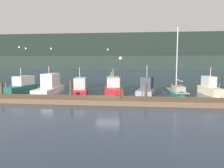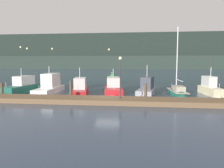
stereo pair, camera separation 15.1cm
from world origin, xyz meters
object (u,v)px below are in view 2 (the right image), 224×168
Objects in this scene: motorboat_berth_2 at (50,89)px; motorboat_berth_5 at (147,91)px; sailboat_berth_6 at (177,94)px; channel_buoy at (112,79)px; motorboat_berth_1 at (22,89)px; motorboat_berth_4 at (113,90)px; motorboat_berth_7 at (210,91)px; motorboat_berth_3 at (80,91)px; dock_lamppost at (120,70)px.

motorboat_berth_2 is 1.13× the size of motorboat_berth_5.
sailboat_berth_6 reaches higher than channel_buoy.
motorboat_berth_1 reaches higher than motorboat_berth_4.
motorboat_berth_2 is at bearing -2.16° from motorboat_berth_1.
motorboat_berth_2 reaches higher than motorboat_berth_7.
motorboat_berth_2 is at bearing -118.15° from channel_buoy.
motorboat_berth_3 reaches higher than motorboat_berth_1.
motorboat_berth_2 is at bearing -177.35° from motorboat_berth_5.
dock_lamppost is at bearing -136.53° from sailboat_berth_6.
motorboat_berth_4 is 1.88× the size of dock_lamppost.
motorboat_berth_5 reaches higher than motorboat_berth_4.
motorboat_berth_7 is 16.97m from channel_buoy.
motorboat_berth_3 is at bearing 136.83° from dock_lamppost.
motorboat_berth_3 is 0.98× the size of motorboat_berth_5.
motorboat_berth_5 is at bearing 1.50° from motorboat_berth_1.
motorboat_berth_2 is (3.75, -0.14, 0.07)m from motorboat_berth_1.
motorboat_berth_1 is 1.07× the size of motorboat_berth_3.
motorboat_berth_2 is 3.39× the size of channel_buoy.
sailboat_berth_6 is at bearing 1.24° from motorboat_berth_2.
dock_lamppost is at bearing -43.17° from motorboat_berth_3.
sailboat_berth_6 is (7.64, -0.90, -0.19)m from motorboat_berth_4.
channel_buoy is at bearing 116.33° from motorboat_berth_5.
motorboat_berth_7 is (11.45, -0.42, 0.10)m from motorboat_berth_4.
motorboat_berth_1 is at bearing -178.50° from motorboat_berth_5.
motorboat_berth_5 reaches higher than motorboat_berth_2.
motorboat_berth_5 is 7.34m from motorboat_berth_7.
motorboat_berth_4 is 7.70m from sailboat_berth_6.
channel_buoy is at bearing 79.56° from motorboat_berth_3.
motorboat_berth_5 is (4.12, -0.69, 0.04)m from motorboat_berth_4.
motorboat_berth_4 is (7.79, 1.24, -0.12)m from motorboat_berth_2.
sailboat_berth_6 is 4.37× the size of channel_buoy.
motorboat_berth_7 is (15.21, 1.46, 0.03)m from motorboat_berth_3.
motorboat_berth_1 is at bearing 156.41° from dock_lamppost.
motorboat_berth_1 is 23.00m from motorboat_berth_7.
motorboat_berth_2 reaches higher than channel_buoy.
channel_buoy is at bearing 128.38° from sailboat_berth_6.
sailboat_berth_6 is (11.40, 0.98, -0.25)m from motorboat_berth_3.
motorboat_berth_4 is 10.70m from channel_buoy.
motorboat_berth_3 is 4.20m from motorboat_berth_4.
motorboat_berth_5 is 7.18m from dock_lamppost.
motorboat_berth_4 is 4.18m from motorboat_berth_5.
motorboat_berth_1 is at bearing -178.32° from motorboat_berth_7.
motorboat_berth_5 is 0.69× the size of sailboat_berth_6.
sailboat_berth_6 is 2.22× the size of dock_lamppost.
motorboat_berth_7 is 1.28× the size of dock_lamppost.
sailboat_berth_6 is at bearing -6.75° from motorboat_berth_4.
motorboat_berth_2 is 7.89m from motorboat_berth_4.
sailboat_berth_6 is at bearing 43.47° from dock_lamppost.
dock_lamppost is at bearing -23.59° from motorboat_berth_1.
motorboat_berth_5 is 3.53m from sailboat_berth_6.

